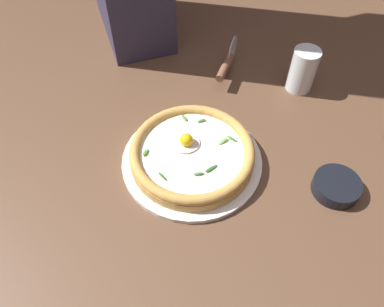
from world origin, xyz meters
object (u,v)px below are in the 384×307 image
at_px(pizza_cutter, 227,62).
at_px(drinking_glass, 302,73).
at_px(side_bowl, 336,186).
at_px(pizza, 192,153).

distance_m(pizza_cutter, drinking_glass, 0.20).
xyz_separation_m(side_bowl, pizza_cutter, (0.16, -0.42, 0.03)).
height_order(side_bowl, drinking_glass, drinking_glass).
relative_size(side_bowl, drinking_glass, 0.85).
relative_size(pizza, drinking_glass, 2.36).
bearing_deg(pizza, pizza_cutter, -115.71).
relative_size(side_bowl, pizza_cutter, 0.66).
distance_m(pizza, pizza_cutter, 0.33).
xyz_separation_m(pizza, pizza_cutter, (-0.14, -0.30, 0.01)).
bearing_deg(pizza, drinking_glass, -146.82).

